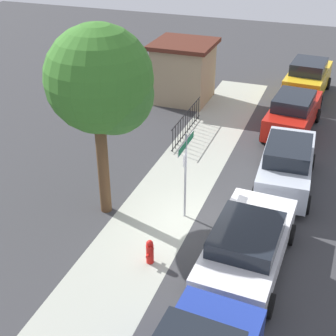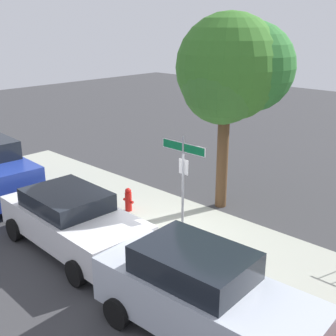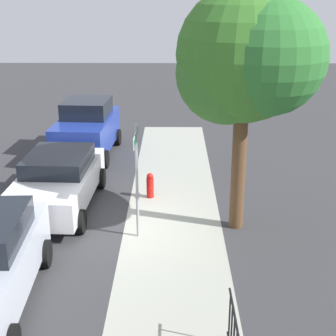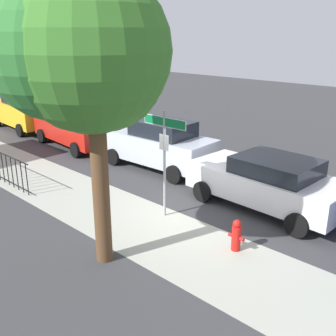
# 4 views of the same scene
# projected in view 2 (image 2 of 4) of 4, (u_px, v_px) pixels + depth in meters

# --- Properties ---
(ground_plane) EXTENTS (60.00, 60.00, 0.00)m
(ground_plane) POSITION_uv_depth(u_px,v_px,m) (159.00, 236.00, 12.43)
(ground_plane) COLOR #38383A
(sidewalk_strip) EXTENTS (24.00, 2.60, 0.00)m
(sidewalk_strip) POSITION_uv_depth(u_px,v_px,m) (243.00, 243.00, 12.02)
(sidewalk_strip) COLOR #A5A899
(sidewalk_strip) RESTS_ON ground_plane
(street_sign) EXTENTS (1.48, 0.07, 2.98)m
(street_sign) POSITION_uv_depth(u_px,v_px,m) (183.00, 168.00, 11.68)
(street_sign) COLOR #9EA0A5
(street_sign) RESTS_ON ground_plane
(shade_tree) EXTENTS (3.38, 3.45, 6.16)m
(shade_tree) POSITION_uv_depth(u_px,v_px,m) (234.00, 71.00, 12.93)
(shade_tree) COLOR brown
(shade_tree) RESTS_ON ground_plane
(car_white) EXTENTS (4.62, 2.29, 1.56)m
(car_white) POSITION_uv_depth(u_px,v_px,m) (72.00, 219.00, 11.60)
(car_white) COLOR white
(car_white) RESTS_ON ground_plane
(car_silver) EXTENTS (4.55, 2.09, 1.84)m
(car_silver) POSITION_uv_depth(u_px,v_px,m) (203.00, 296.00, 8.17)
(car_silver) COLOR silver
(car_silver) RESTS_ON ground_plane
(fire_hydrant) EXTENTS (0.42, 0.22, 0.78)m
(fire_hydrant) POSITION_uv_depth(u_px,v_px,m) (128.00, 200.00, 14.00)
(fire_hydrant) COLOR red
(fire_hydrant) RESTS_ON ground_plane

